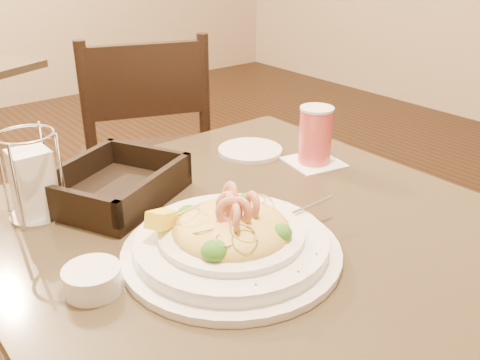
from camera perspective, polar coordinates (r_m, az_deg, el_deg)
main_table at (r=1.12m, az=0.67°, el=-14.81°), size 0.90×0.90×0.72m
dining_chair_near at (r=1.88m, az=-9.97°, el=2.39°), size 0.54×0.54×0.93m
pasta_bowl at (r=0.88m, az=-0.94°, el=-6.20°), size 0.40×0.36×0.12m
drink_glass at (r=1.23m, az=8.04°, el=4.68°), size 0.14×0.14×0.13m
bread_basket at (r=1.09m, az=-13.17°, el=-0.83°), size 0.32×0.30×0.07m
napkin_caddy at (r=1.05m, az=-21.21°, el=-0.12°), size 0.10×0.10×0.17m
side_plate at (r=1.30m, az=1.10°, el=3.19°), size 0.18×0.18×0.01m
butter_ramekin at (r=0.83m, az=-15.47°, el=-10.20°), size 0.11×0.11×0.04m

